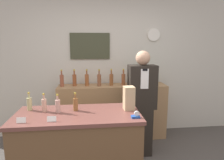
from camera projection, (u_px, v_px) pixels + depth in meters
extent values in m
cube|color=beige|center=(105.00, 63.00, 3.74)|extent=(5.20, 0.06, 2.70)
cube|color=#393D29|center=(90.00, 46.00, 3.61)|extent=(0.71, 0.02, 0.47)
cylinder|color=white|center=(154.00, 35.00, 3.69)|extent=(0.23, 0.03, 0.23)
cube|color=#9E754C|center=(112.00, 112.00, 3.65)|extent=(1.93, 0.41, 0.98)
cube|color=brown|center=(79.00, 154.00, 2.33)|extent=(1.37, 0.63, 0.91)
cube|color=brown|center=(78.00, 115.00, 2.24)|extent=(1.40, 0.66, 0.04)
cube|color=black|center=(141.00, 131.00, 3.12)|extent=(0.31, 0.25, 0.75)
cube|color=black|center=(142.00, 87.00, 2.99)|extent=(0.41, 0.25, 0.65)
cube|color=white|center=(145.00, 79.00, 2.84)|extent=(0.11, 0.01, 0.29)
cube|color=black|center=(145.00, 70.00, 2.81)|extent=(0.07, 0.01, 0.03)
sphere|color=tan|center=(143.00, 58.00, 2.91)|extent=(0.21, 0.21, 0.21)
cylinder|color=#B27047|center=(147.00, 82.00, 3.62)|extent=(0.15, 0.15, 0.09)
sphere|color=#2D6B2D|center=(147.00, 73.00, 3.59)|extent=(0.29, 0.29, 0.29)
cube|color=tan|center=(129.00, 98.00, 2.34)|extent=(0.13, 0.13, 0.28)
cube|color=#1E4799|center=(135.00, 117.00, 2.10)|extent=(0.09, 0.06, 0.02)
cylinder|color=silver|center=(137.00, 114.00, 2.10)|extent=(0.06, 0.02, 0.06)
cube|color=white|center=(21.00, 120.00, 1.97)|extent=(0.09, 0.02, 0.06)
cube|color=white|center=(52.00, 119.00, 2.00)|extent=(0.09, 0.02, 0.06)
cylinder|color=tan|center=(29.00, 104.00, 2.33)|extent=(0.06, 0.06, 0.15)
cylinder|color=tan|center=(29.00, 96.00, 2.31)|extent=(0.02, 0.02, 0.05)
cylinder|color=#B29933|center=(29.00, 93.00, 2.31)|extent=(0.02, 0.02, 0.02)
cylinder|color=tan|center=(44.00, 105.00, 2.28)|extent=(0.06, 0.06, 0.15)
cylinder|color=tan|center=(44.00, 97.00, 2.26)|extent=(0.02, 0.02, 0.05)
cylinder|color=#B29933|center=(43.00, 94.00, 2.26)|extent=(0.02, 0.02, 0.02)
cylinder|color=tan|center=(58.00, 106.00, 2.25)|extent=(0.06, 0.06, 0.15)
cylinder|color=tan|center=(57.00, 98.00, 2.23)|extent=(0.02, 0.02, 0.05)
cylinder|color=#B29933|center=(57.00, 95.00, 2.23)|extent=(0.02, 0.02, 0.02)
cylinder|color=brown|center=(76.00, 105.00, 2.31)|extent=(0.06, 0.06, 0.15)
cylinder|color=brown|center=(75.00, 96.00, 2.30)|extent=(0.02, 0.02, 0.05)
cylinder|color=#B29933|center=(75.00, 93.00, 2.29)|extent=(0.02, 0.02, 0.02)
cylinder|color=brown|center=(62.00, 81.00, 3.45)|extent=(0.07, 0.07, 0.20)
cylinder|color=brown|center=(61.00, 73.00, 3.42)|extent=(0.03, 0.03, 0.07)
cylinder|color=#B29933|center=(61.00, 70.00, 3.42)|extent=(0.03, 0.03, 0.02)
cylinder|color=brown|center=(74.00, 80.00, 3.49)|extent=(0.07, 0.07, 0.20)
cylinder|color=brown|center=(74.00, 73.00, 3.46)|extent=(0.03, 0.03, 0.07)
cylinder|color=#B29933|center=(74.00, 70.00, 3.45)|extent=(0.03, 0.03, 0.02)
cylinder|color=brown|center=(87.00, 80.00, 3.50)|extent=(0.07, 0.07, 0.20)
cylinder|color=brown|center=(87.00, 72.00, 3.48)|extent=(0.03, 0.03, 0.07)
cylinder|color=#B29933|center=(87.00, 70.00, 3.47)|extent=(0.03, 0.03, 0.02)
cylinder|color=brown|center=(99.00, 80.00, 3.50)|extent=(0.07, 0.07, 0.20)
cylinder|color=brown|center=(99.00, 72.00, 3.48)|extent=(0.03, 0.03, 0.07)
cylinder|color=#B29933|center=(99.00, 70.00, 3.47)|extent=(0.03, 0.03, 0.02)
cylinder|color=brown|center=(111.00, 80.00, 3.54)|extent=(0.07, 0.07, 0.20)
cylinder|color=brown|center=(111.00, 72.00, 3.51)|extent=(0.03, 0.03, 0.07)
cylinder|color=#B29933|center=(111.00, 70.00, 3.50)|extent=(0.03, 0.03, 0.02)
cylinder|color=brown|center=(123.00, 80.00, 3.55)|extent=(0.07, 0.07, 0.20)
cylinder|color=brown|center=(123.00, 72.00, 3.53)|extent=(0.03, 0.03, 0.07)
cylinder|color=#B29933|center=(123.00, 69.00, 3.52)|extent=(0.03, 0.03, 0.02)
cylinder|color=brown|center=(135.00, 79.00, 3.60)|extent=(0.07, 0.07, 0.20)
cylinder|color=brown|center=(135.00, 72.00, 3.58)|extent=(0.03, 0.03, 0.07)
cylinder|color=#B29933|center=(135.00, 69.00, 3.57)|extent=(0.03, 0.03, 0.02)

